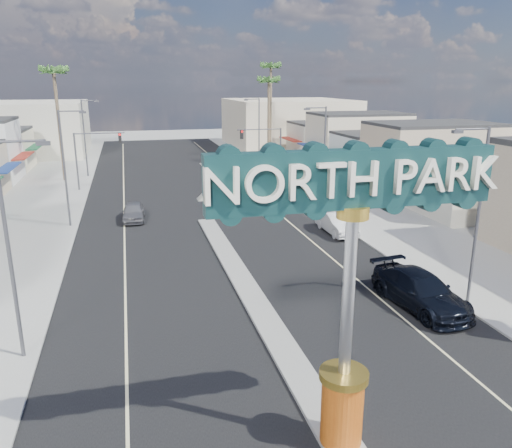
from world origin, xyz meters
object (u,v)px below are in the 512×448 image
traffic_signal_right (265,144)px  streetlight_r_mid (323,153)px  gateway_sign (350,269)px  streetlight_l_near (12,241)px  streetlight_l_mid (66,163)px  streetlight_l_far (86,134)px  suv_right (420,291)px  palm_right_mid (269,85)px  streetlight_r_near (476,208)px  palm_left_far (54,77)px  streetlight_r_far (258,130)px  car_parked_left (133,212)px  car_parked_right (337,223)px  traffic_signal_left (94,149)px  palm_right_far (271,72)px

traffic_signal_right → streetlight_r_mid: (1.25, -13.99, 0.79)m
gateway_sign → streetlight_l_near: 13.19m
streetlight_l_mid → streetlight_l_near: bearing=-90.0°
streetlight_l_far → suv_right: bearing=-66.2°
gateway_sign → streetlight_l_mid: 29.91m
traffic_signal_right → palm_right_mid: bearing=72.4°
streetlight_l_far → streetlight_r_near: size_ratio=1.00×
palm_left_far → streetlight_l_mid: bearing=-82.7°
gateway_sign → suv_right: (7.95, 8.27, -5.04)m
traffic_signal_right → streetlight_l_mid: (-19.62, -13.99, 0.79)m
streetlight_r_near → suv_right: bearing=174.4°
suv_right → streetlight_r_far: bearing=80.1°
gateway_sign → streetlight_r_far: gateway_sign is taller
streetlight_l_far → palm_left_far: 7.21m
car_parked_left → car_parked_right: car_parked_right is taller
traffic_signal_left → streetlight_l_mid: size_ratio=0.67×
streetlight_l_near → car_parked_right: streetlight_l_near is taller
traffic_signal_left → suv_right: bearing=-63.1°
traffic_signal_right → car_parked_right: size_ratio=1.27×
car_parked_left → suv_right: bearing=-53.1°
traffic_signal_left → streetlight_r_near: streetlight_r_near is taller
palm_right_far → car_parked_left: bearing=-123.5°
streetlight_r_far → suv_right: bearing=-93.4°
car_parked_left → streetlight_l_near: bearing=-99.6°
palm_left_far → suv_right: 46.17m
streetlight_l_mid → streetlight_r_near: same height
gateway_sign → suv_right: gateway_sign is taller
streetlight_r_far → car_parked_right: size_ratio=1.91×
streetlight_l_near → palm_left_far: 40.59m
car_parked_left → traffic_signal_right: bearing=44.9°
streetlight_r_far → car_parked_left: bearing=-127.2°
gateway_sign → palm_right_mid: bearing=76.5°
traffic_signal_right → palm_left_far: 24.09m
car_parked_right → car_parked_left: bearing=151.9°
gateway_sign → traffic_signal_right: (9.18, 42.02, -1.65)m
traffic_signal_left → palm_left_far: (-3.82, 6.01, 7.22)m
suv_right → car_parked_right: 13.00m
streetlight_l_mid → streetlight_r_far: size_ratio=1.00×
streetlight_l_near → car_parked_left: (4.73, 20.77, -4.33)m
palm_right_mid → car_parked_right: bearing=-97.0°
palm_right_mid → car_parked_right: palm_right_mid is taller
traffic_signal_right → palm_right_far: palm_right_far is taller
streetlight_r_far → palm_left_far: (-23.43, -2.00, 6.43)m
gateway_sign → streetlight_r_mid: gateway_sign is taller
streetlight_l_mid → traffic_signal_right: bearing=35.5°
streetlight_l_mid → car_parked_left: (4.73, 0.77, -4.33)m
palm_right_mid → suv_right: size_ratio=1.98×
streetlight_l_mid → streetlight_l_far: 22.00m
palm_right_far → suv_right: palm_right_far is taller
gateway_sign → streetlight_l_mid: (-10.43, 28.02, -0.86)m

